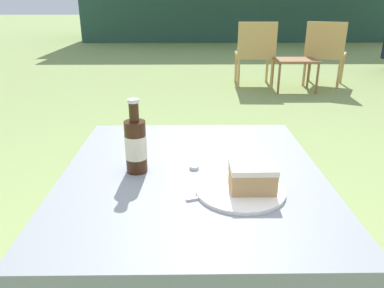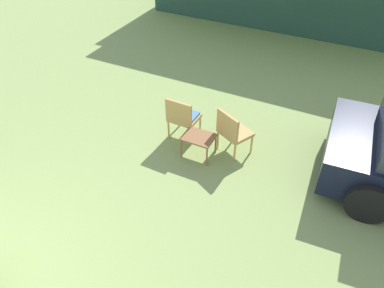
% 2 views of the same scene
% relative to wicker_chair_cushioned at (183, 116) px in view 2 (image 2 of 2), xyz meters
% --- Properties ---
extents(wicker_chair_cushioned, '(0.53, 0.47, 0.87)m').
position_rel_wicker_chair_cushioned_xyz_m(wicker_chair_cushioned, '(0.00, 0.00, 0.00)').
color(wicker_chair_cushioned, tan).
rests_on(wicker_chair_cushioned, ground_plane).
extents(wicker_chair_plain, '(0.67, 0.64, 0.87)m').
position_rel_wicker_chair_cushioned_xyz_m(wicker_chair_plain, '(0.97, -0.01, 0.01)').
color(wicker_chair_plain, tan).
rests_on(wicker_chair_plain, ground_plane).
extents(garden_side_table, '(0.54, 0.42, 0.42)m').
position_rel_wicker_chair_cushioned_xyz_m(garden_side_table, '(0.48, -0.33, -0.12)').
color(garden_side_table, brown).
rests_on(garden_side_table, ground_plane).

